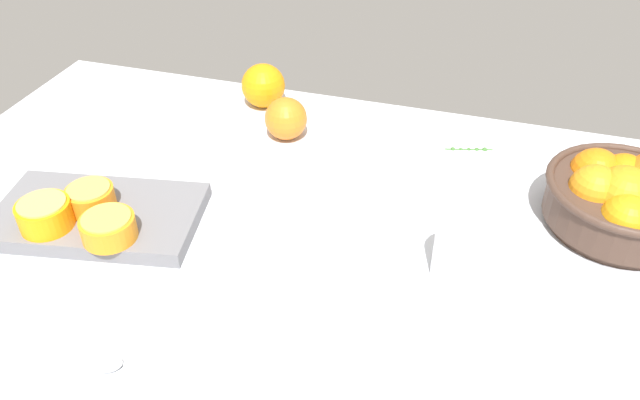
{
  "coord_description": "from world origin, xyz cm",
  "views": [
    {
      "loc": [
        15.76,
        -60.13,
        57.29
      ],
      "look_at": [
        -3.58,
        3.9,
        6.62
      ],
      "focal_mm": 35.23,
      "sensor_mm": 36.0,
      "label": 1
    }
  ],
  "objects_px": {
    "orange_half_0": "(45,214)",
    "orange_half_2": "(91,198)",
    "loose_orange_1": "(286,119)",
    "cutting_board": "(98,216)",
    "orange_half_1": "(108,227)",
    "second_glass": "(462,254)",
    "fruit_bowl": "(625,198)",
    "spoon": "(145,360)",
    "loose_orange_0": "(263,86)"
  },
  "relations": [
    {
      "from": "orange_half_0",
      "to": "orange_half_2",
      "type": "bearing_deg",
      "value": 55.7
    },
    {
      "from": "orange_half_2",
      "to": "loose_orange_1",
      "type": "relative_size",
      "value": 0.92
    },
    {
      "from": "orange_half_0",
      "to": "orange_half_2",
      "type": "distance_m",
      "value": 0.06
    },
    {
      "from": "cutting_board",
      "to": "orange_half_1",
      "type": "xyz_separation_m",
      "value": [
        0.05,
        -0.05,
        0.03
      ]
    },
    {
      "from": "second_glass",
      "to": "orange_half_2",
      "type": "height_order",
      "value": "second_glass"
    },
    {
      "from": "fruit_bowl",
      "to": "orange_half_0",
      "type": "relative_size",
      "value": 3.02
    },
    {
      "from": "orange_half_0",
      "to": "fruit_bowl",
      "type": "bearing_deg",
      "value": 18.78
    },
    {
      "from": "orange_half_0",
      "to": "orange_half_1",
      "type": "relative_size",
      "value": 0.99
    },
    {
      "from": "orange_half_1",
      "to": "spoon",
      "type": "height_order",
      "value": "orange_half_1"
    },
    {
      "from": "loose_orange_0",
      "to": "loose_orange_1",
      "type": "height_order",
      "value": "loose_orange_0"
    },
    {
      "from": "cutting_board",
      "to": "fruit_bowl",
      "type": "bearing_deg",
      "value": 16.11
    },
    {
      "from": "orange_half_1",
      "to": "spoon",
      "type": "distance_m",
      "value": 0.21
    },
    {
      "from": "loose_orange_1",
      "to": "orange_half_2",
      "type": "bearing_deg",
      "value": -122.24
    },
    {
      "from": "orange_half_1",
      "to": "loose_orange_0",
      "type": "height_order",
      "value": "loose_orange_0"
    },
    {
      "from": "fruit_bowl",
      "to": "spoon",
      "type": "distance_m",
      "value": 0.67
    },
    {
      "from": "orange_half_1",
      "to": "loose_orange_0",
      "type": "relative_size",
      "value": 0.9
    },
    {
      "from": "orange_half_2",
      "to": "spoon",
      "type": "bearing_deg",
      "value": -46.6
    },
    {
      "from": "second_glass",
      "to": "loose_orange_1",
      "type": "height_order",
      "value": "second_glass"
    },
    {
      "from": "orange_half_2",
      "to": "spoon",
      "type": "relative_size",
      "value": 0.43
    },
    {
      "from": "fruit_bowl",
      "to": "loose_orange_1",
      "type": "distance_m",
      "value": 0.54
    },
    {
      "from": "spoon",
      "to": "second_glass",
      "type": "bearing_deg",
      "value": 37.17
    },
    {
      "from": "loose_orange_1",
      "to": "cutting_board",
      "type": "bearing_deg",
      "value": -121.21
    },
    {
      "from": "loose_orange_0",
      "to": "second_glass",
      "type": "bearing_deg",
      "value": -41.5
    },
    {
      "from": "orange_half_0",
      "to": "cutting_board",
      "type": "bearing_deg",
      "value": 50.31
    },
    {
      "from": "second_glass",
      "to": "orange_half_0",
      "type": "height_order",
      "value": "second_glass"
    },
    {
      "from": "cutting_board",
      "to": "orange_half_2",
      "type": "distance_m",
      "value": 0.03
    },
    {
      "from": "cutting_board",
      "to": "loose_orange_1",
      "type": "bearing_deg",
      "value": 58.79
    },
    {
      "from": "second_glass",
      "to": "orange_half_0",
      "type": "distance_m",
      "value": 0.56
    },
    {
      "from": "fruit_bowl",
      "to": "loose_orange_1",
      "type": "xyz_separation_m",
      "value": [
        -0.53,
        0.09,
        -0.01
      ]
    },
    {
      "from": "spoon",
      "to": "loose_orange_0",
      "type": "bearing_deg",
      "value": 98.19
    },
    {
      "from": "fruit_bowl",
      "to": "orange_half_1",
      "type": "bearing_deg",
      "value": -158.96
    },
    {
      "from": "orange_half_2",
      "to": "loose_orange_0",
      "type": "relative_size",
      "value": 0.83
    },
    {
      "from": "orange_half_2",
      "to": "orange_half_0",
      "type": "bearing_deg",
      "value": -124.3
    },
    {
      "from": "fruit_bowl",
      "to": "cutting_board",
      "type": "bearing_deg",
      "value": -163.89
    },
    {
      "from": "second_glass",
      "to": "spoon",
      "type": "bearing_deg",
      "value": -142.83
    },
    {
      "from": "fruit_bowl",
      "to": "loose_orange_0",
      "type": "relative_size",
      "value": 2.71
    },
    {
      "from": "orange_half_1",
      "to": "loose_orange_0",
      "type": "bearing_deg",
      "value": 83.59
    },
    {
      "from": "cutting_board",
      "to": "loose_orange_0",
      "type": "distance_m",
      "value": 0.41
    },
    {
      "from": "orange_half_2",
      "to": "loose_orange_1",
      "type": "distance_m",
      "value": 0.35
    },
    {
      "from": "loose_orange_0",
      "to": "spoon",
      "type": "xyz_separation_m",
      "value": [
        0.09,
        -0.6,
        -0.04
      ]
    },
    {
      "from": "orange_half_1",
      "to": "orange_half_2",
      "type": "xyz_separation_m",
      "value": [
        -0.06,
        0.05,
        0.0
      ]
    },
    {
      "from": "orange_half_0",
      "to": "orange_half_1",
      "type": "height_order",
      "value": "orange_half_0"
    },
    {
      "from": "fruit_bowl",
      "to": "loose_orange_0",
      "type": "distance_m",
      "value": 0.64
    },
    {
      "from": "orange_half_0",
      "to": "loose_orange_0",
      "type": "bearing_deg",
      "value": 71.97
    },
    {
      "from": "second_glass",
      "to": "loose_orange_1",
      "type": "bearing_deg",
      "value": 141.32
    },
    {
      "from": "second_glass",
      "to": "orange_half_1",
      "type": "xyz_separation_m",
      "value": [
        -0.46,
        -0.09,
        0.0
      ]
    },
    {
      "from": "cutting_board",
      "to": "loose_orange_0",
      "type": "bearing_deg",
      "value": 75.38
    },
    {
      "from": "orange_half_2",
      "to": "loose_orange_0",
      "type": "height_order",
      "value": "loose_orange_0"
    },
    {
      "from": "fruit_bowl",
      "to": "orange_half_2",
      "type": "relative_size",
      "value": 3.25
    },
    {
      "from": "orange_half_2",
      "to": "loose_orange_1",
      "type": "bearing_deg",
      "value": 57.76
    }
  ]
}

